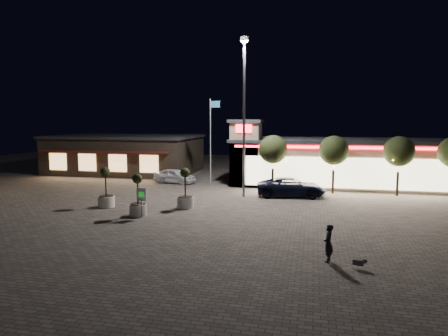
% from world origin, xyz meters
% --- Properties ---
extents(ground, '(90.00, 90.00, 0.00)m').
position_xyz_m(ground, '(0.00, 0.00, 0.00)').
color(ground, '#6E6259').
rests_on(ground, ground).
extents(retail_building, '(20.40, 8.40, 6.10)m').
position_xyz_m(retail_building, '(9.51, 15.82, 2.21)').
color(retail_building, gray).
rests_on(retail_building, ground).
extents(restaurant_building, '(16.40, 11.00, 4.30)m').
position_xyz_m(restaurant_building, '(-14.00, 19.97, 2.16)').
color(restaurant_building, '#382D23').
rests_on(restaurant_building, ground).
extents(floodlight_pole, '(0.60, 0.40, 12.38)m').
position_xyz_m(floodlight_pole, '(2.00, 8.00, 7.02)').
color(floodlight_pole, gray).
rests_on(floodlight_pole, ground).
extents(flagpole, '(0.95, 0.10, 8.00)m').
position_xyz_m(flagpole, '(-1.90, 13.00, 4.74)').
color(flagpole, white).
rests_on(flagpole, ground).
extents(string_tree_a, '(2.42, 2.42, 4.79)m').
position_xyz_m(string_tree_a, '(4.00, 11.00, 3.56)').
color(string_tree_a, '#332319').
rests_on(string_tree_a, ground).
extents(string_tree_b, '(2.42, 2.42, 4.79)m').
position_xyz_m(string_tree_b, '(9.00, 11.00, 3.56)').
color(string_tree_b, '#332319').
rests_on(string_tree_b, ground).
extents(string_tree_c, '(2.42, 2.42, 4.79)m').
position_xyz_m(string_tree_c, '(14.00, 11.00, 3.56)').
color(string_tree_c, '#332319').
rests_on(string_tree_c, ground).
extents(pickup_truck, '(5.60, 2.95, 1.50)m').
position_xyz_m(pickup_truck, '(5.71, 8.80, 0.75)').
color(pickup_truck, black).
rests_on(pickup_truck, ground).
extents(white_sedan, '(4.44, 2.55, 1.42)m').
position_xyz_m(white_sedan, '(-5.61, 13.18, 0.71)').
color(white_sedan, white).
rests_on(white_sedan, ground).
extents(pedestrian, '(0.50, 0.66, 1.62)m').
position_xyz_m(pedestrian, '(8.04, -5.80, 0.81)').
color(pedestrian, black).
rests_on(pedestrian, ground).
extents(dog, '(0.57, 0.27, 0.30)m').
position_xyz_m(dog, '(9.29, -6.40, 0.30)').
color(dog, '#59514C').
rests_on(dog, ground).
extents(planter_left, '(1.14, 1.14, 2.81)m').
position_xyz_m(planter_left, '(-6.69, 2.03, 0.87)').
color(planter_left, beige).
rests_on(planter_left, ground).
extents(planter_mid, '(1.10, 1.10, 2.70)m').
position_xyz_m(planter_mid, '(-3.45, 0.18, 0.83)').
color(planter_mid, beige).
rests_on(planter_mid, ground).
extents(planter_right, '(1.14, 1.14, 2.80)m').
position_xyz_m(planter_right, '(-1.20, 2.91, 0.87)').
color(planter_right, beige).
rests_on(planter_right, ground).
extents(valet_sign, '(0.62, 0.09, 1.89)m').
position_xyz_m(valet_sign, '(-2.97, -0.35, 1.32)').
color(valet_sign, gray).
rests_on(valet_sign, ground).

